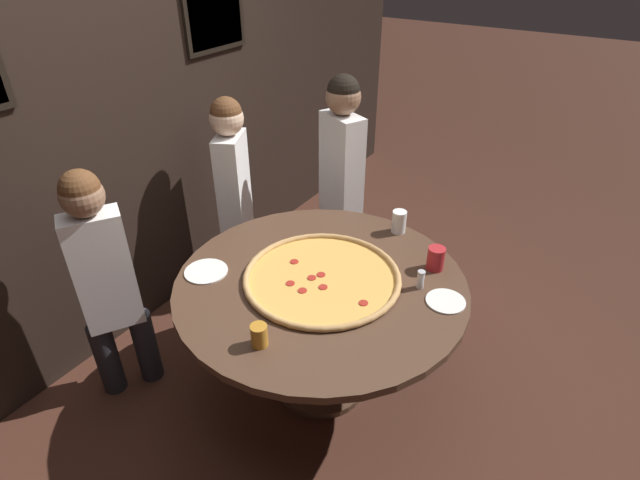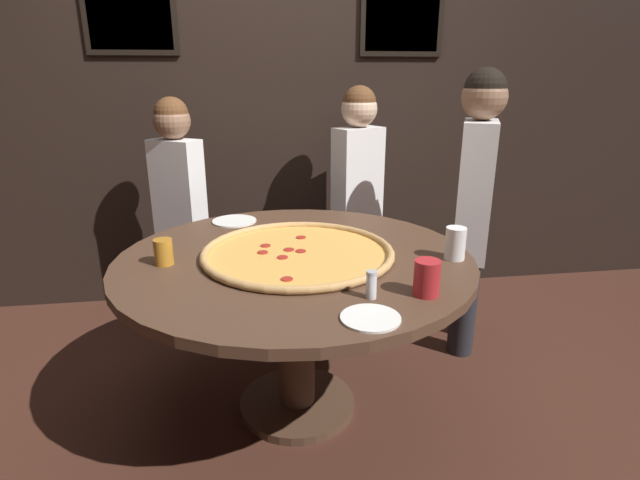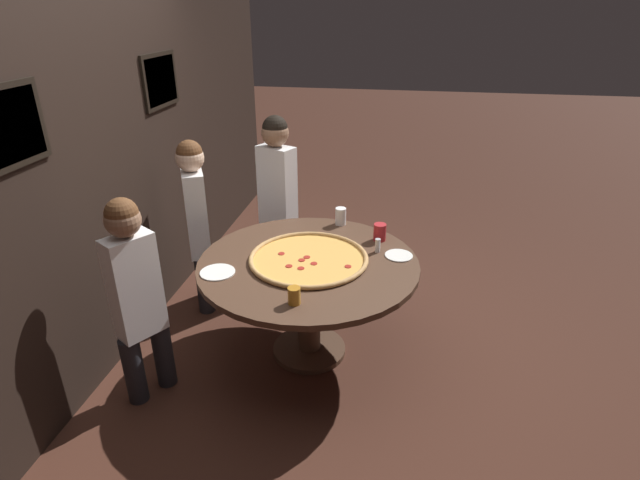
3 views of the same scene
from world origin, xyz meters
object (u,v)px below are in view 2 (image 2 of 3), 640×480
object	(u,v)px
dining_table	(295,288)
giant_pizza	(298,252)
white_plate_far_back	(370,318)
diner_side_right	(179,202)
white_plate_left_side	(234,221)
drink_cup_far_right	(427,278)
condiment_shaker	(371,285)
drink_cup_near_right	(164,252)
diner_side_left	(357,189)
diner_far_right	(474,197)
drink_cup_far_left	(455,243)

from	to	relation	value
dining_table	giant_pizza	xyz separation A→B (m)	(0.01, 0.00, 0.16)
white_plate_far_back	diner_side_right	bearing A→B (deg)	116.33
diner_side_right	white_plate_left_side	bearing A→B (deg)	161.02
drink_cup_far_right	diner_side_right	xyz separation A→B (m)	(-0.97, 1.36, -0.04)
giant_pizza	white_plate_far_back	size ratio (longest dim) A/B	4.24
condiment_shaker	drink_cup_near_right	bearing A→B (deg)	150.18
diner_side_left	white_plate_far_back	bearing A→B (deg)	53.16
drink_cup_far_right	condiment_shaker	size ratio (longest dim) A/B	1.28
giant_pizza	drink_cup_far_right	bearing A→B (deg)	-48.49
dining_table	white_plate_left_side	distance (m)	0.61
white_plate_far_back	diner_side_left	bearing A→B (deg)	79.16
white_plate_far_back	diner_side_right	distance (m)	1.68
drink_cup_far_right	white_plate_far_back	distance (m)	0.28
white_plate_left_side	diner_side_right	size ratio (longest dim) A/B	0.17
dining_table	diner_side_right	xyz separation A→B (m)	(-0.57, 0.92, 0.16)
drink_cup_far_right	diner_far_right	distance (m)	1.07
drink_cup_near_right	diner_side_right	distance (m)	0.94
giant_pizza	white_plate_far_back	distance (m)	0.61
giant_pizza	white_plate_far_back	xyz separation A→B (m)	(0.16, -0.59, -0.01)
white_plate_far_back	white_plate_left_side	world-z (taller)	same
drink_cup_far_left	diner_side_left	distance (m)	1.11
dining_table	diner_side_right	distance (m)	1.09
drink_cup_near_right	drink_cup_far_right	world-z (taller)	drink_cup_far_right
drink_cup_far_right	drink_cup_far_left	bearing A→B (deg)	53.57
dining_table	white_plate_far_back	bearing A→B (deg)	-73.34
diner_far_right	diner_side_right	world-z (taller)	diner_far_right
drink_cup_near_right	diner_side_right	world-z (taller)	diner_side_right
dining_table	giant_pizza	world-z (taller)	giant_pizza
dining_table	condiment_shaker	distance (m)	0.53
drink_cup_far_left	condiment_shaker	bearing A→B (deg)	-143.46
white_plate_left_side	diner_far_right	distance (m)	1.24
diner_far_right	condiment_shaker	bearing A→B (deg)	-15.43
diner_far_right	drink_cup_far_right	bearing A→B (deg)	-7.60
drink_cup_far_right	white_plate_left_side	size ratio (longest dim) A/B	0.56
white_plate_left_side	diner_far_right	size ratio (longest dim) A/B	0.15
dining_table	white_plate_left_side	bearing A→B (deg)	115.53
condiment_shaker	giant_pizza	bearing A→B (deg)	114.50
white_plate_left_side	diner_side_right	world-z (taller)	diner_side_right
drink_cup_near_right	condiment_shaker	size ratio (longest dim) A/B	1.06
diner_side_left	diner_side_right	bearing A→B (deg)	-23.11
dining_table	drink_cup_far_left	world-z (taller)	drink_cup_far_left
diner_side_right	drink_cup_far_right	bearing A→B (deg)	157.37
drink_cup_near_right	diner_far_right	bearing A→B (deg)	17.78
drink_cup_near_right	drink_cup_far_right	size ratio (longest dim) A/B	0.83
drink_cup_near_right	diner_side_left	world-z (taller)	diner_side_left
drink_cup_near_right	diner_side_right	xyz separation A→B (m)	(-0.05, 0.94, -0.03)
dining_table	drink_cup_far_right	bearing A→B (deg)	-47.52
drink_cup_far_left	white_plate_far_back	world-z (taller)	drink_cup_far_left
diner_far_right	diner_side_right	size ratio (longest dim) A/B	1.11
giant_pizza	white_plate_left_side	distance (m)	0.60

